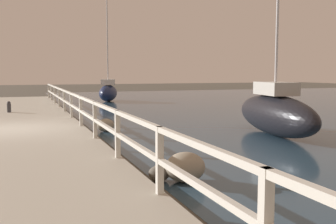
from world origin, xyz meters
TOP-DOWN VIEW (x-y plane):
  - ground_plane at (0.00, 0.00)m, footprint 120.00×120.00m
  - dock_walkway at (0.00, 0.00)m, footprint 4.76×36.00m
  - railing at (2.28, -0.00)m, footprint 0.10×32.50m
  - boulder_mid_strip at (3.21, 0.41)m, footprint 0.63×0.56m
  - boulder_near_dock at (3.32, -6.64)m, footprint 0.78×0.71m
  - boulder_water_edge at (2.86, -6.42)m, footprint 0.42×0.38m
  - mooring_bollard at (-0.15, 5.82)m, footprint 0.18×0.18m
  - sailboat_black at (8.46, -2.35)m, footprint 2.25×5.52m
  - sailboat_navy at (6.46, 15.30)m, footprint 2.38×3.67m

SIDE VIEW (x-z plane):
  - ground_plane at x=0.00m, z-range 0.00..0.00m
  - dock_walkway at x=0.00m, z-range 0.00..0.31m
  - boulder_water_edge at x=2.86m, z-range 0.00..0.32m
  - boulder_mid_strip at x=3.21m, z-range 0.00..0.47m
  - boulder_near_dock at x=3.32m, z-range 0.00..0.59m
  - mooring_bollard at x=-0.15m, z-range 0.31..0.82m
  - sailboat_navy at x=6.46m, z-range -3.31..4.75m
  - sailboat_black at x=8.46m, z-range -1.96..3.47m
  - railing at x=2.28m, z-range 0.49..1.51m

